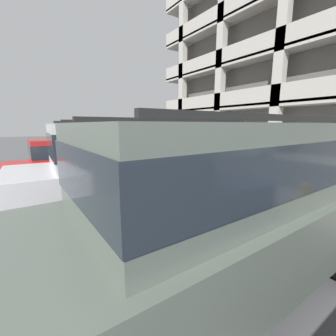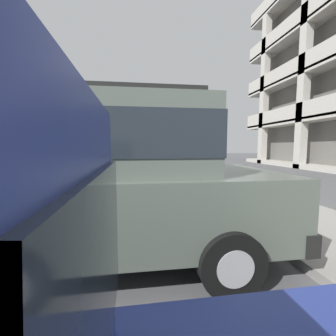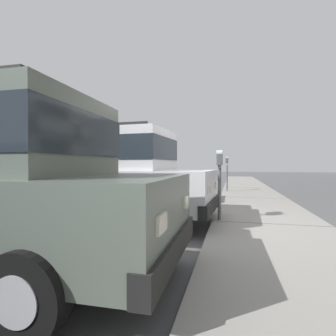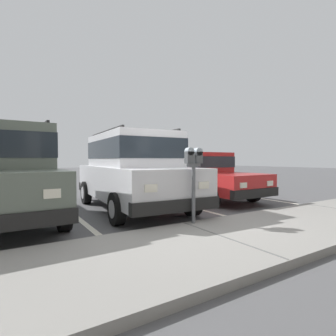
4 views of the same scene
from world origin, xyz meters
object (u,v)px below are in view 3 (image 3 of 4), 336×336
at_px(parking_meter_near, 220,168).
at_px(parking_meter_far, 227,168).
at_px(silver_suv, 105,172).
at_px(red_sedan, 129,177).

xyz_separation_m(parking_meter_near, parking_meter_far, (-5.92, 0.03, -0.09)).
relative_size(silver_suv, red_sedan, 1.09).
xyz_separation_m(silver_suv, parking_meter_near, (-0.13, 2.49, 0.09)).
bearing_deg(parking_meter_far, silver_suv, -22.70).
xyz_separation_m(red_sedan, parking_meter_far, (-3.28, 3.07, 0.26)).
bearing_deg(silver_suv, parking_meter_far, 160.34).
height_order(silver_suv, parking_meter_far, silver_suv).
bearing_deg(parking_meter_far, parking_meter_near, -0.34).
bearing_deg(parking_meter_near, silver_suv, -87.07).
relative_size(silver_suv, parking_meter_near, 3.45).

